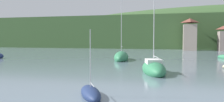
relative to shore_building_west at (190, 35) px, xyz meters
name	(u,v)px	position (x,y,z in m)	size (l,w,h in m)	color
wooded_hillside	(220,35)	(15.81, 40.29, 0.19)	(352.00, 60.57, 32.47)	#38562D
shore_building_west	(190,35)	(0.00, 0.00, 0.00)	(4.38, 6.01, 10.62)	gray
sailboat_mid_1	(154,69)	(-6.88, -55.27, -4.64)	(4.34, 7.94, 10.20)	#2D754C
sailboat_mid_2	(91,93)	(-10.18, -67.86, -4.94)	(3.16, 4.31, 5.02)	navy
sailboat_far_5	(121,57)	(-14.22, -39.98, -4.63)	(3.77, 8.59, 12.69)	#2D754C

